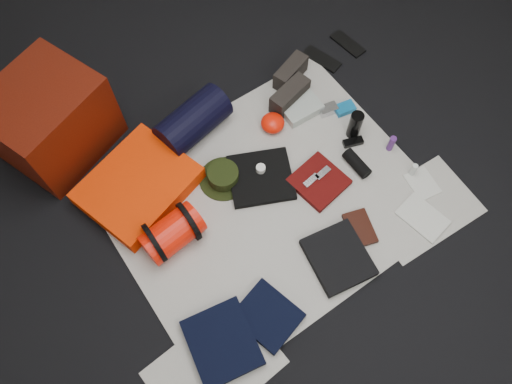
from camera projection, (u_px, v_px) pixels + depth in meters
floor at (269, 202)px, 2.70m from camera, size 4.50×4.50×0.02m
newspaper_mat at (269, 201)px, 2.68m from camera, size 1.60×1.30×0.01m
newspaper_sheet_front_left at (215, 368)px, 2.32m from camera, size 0.61×0.44×0.00m
newspaper_sheet_front_right at (422, 208)px, 2.67m from camera, size 0.60×0.43×0.00m
red_cabinet at (51, 120)px, 2.64m from camera, size 0.68×0.63×0.46m
sleeping_pad at (138, 186)px, 2.66m from camera, size 0.68×0.61×0.10m
stuff_sack at (172, 233)px, 2.51m from camera, size 0.33×0.21×0.18m
sack_strap_left at (154, 243)px, 2.47m from camera, size 0.02×0.22×0.22m
sack_strap_right at (189, 221)px, 2.51m from camera, size 0.03×0.22×0.22m
navy_duffel at (193, 121)px, 2.77m from camera, size 0.45×0.30×0.22m
boonie_brim at (224, 179)px, 2.74m from camera, size 0.30×0.30×0.01m
boonie_crown at (223, 175)px, 2.70m from camera, size 0.17×0.17×0.07m
hiking_boot_left at (290, 96)px, 2.90m from camera, size 0.27×0.15×0.13m
hiking_boot_right at (291, 72)px, 2.98m from camera, size 0.26×0.16×0.12m
flip_flop_left at (322, 59)px, 3.10m from camera, size 0.16×0.26×0.01m
flip_flop_right at (348, 44)px, 3.15m from camera, size 0.11×0.24×0.01m
trousers_navy_a at (222, 343)px, 2.34m from camera, size 0.35×0.39×0.05m
trousers_navy_b at (268, 316)px, 2.40m from camera, size 0.31×0.33×0.04m
trousers_charcoal at (338, 257)px, 2.52m from camera, size 0.33×0.36×0.05m
black_tshirt at (261, 177)px, 2.72m from camera, size 0.44×0.43×0.03m
red_shirt at (319, 181)px, 2.71m from camera, size 0.30×0.30×0.03m
orange_stuff_sack at (273, 123)px, 2.84m from camera, size 0.18×0.18×0.09m
first_aid_pouch at (300, 107)px, 2.91m from camera, size 0.23×0.18×0.06m
water_bottle at (355, 125)px, 2.78m from camera, size 0.08×0.08×0.18m
speaker at (357, 163)px, 2.74m from camera, size 0.07×0.18×0.07m
compact_camera at (328, 109)px, 2.91m from camera, size 0.12×0.08×0.04m
cyan_case at (345, 108)px, 2.92m from camera, size 0.13×0.09×0.04m
toiletry_purple at (391, 143)px, 2.77m from camera, size 0.04×0.04×0.11m
toiletry_clear at (413, 170)px, 2.71m from camera, size 0.04×0.04×0.09m
paperback_book at (360, 228)px, 2.60m from camera, size 0.18×0.22×0.03m
map_booklet at (423, 217)px, 2.63m from camera, size 0.21×0.27×0.01m
map_printout at (422, 184)px, 2.72m from camera, size 0.16×0.20×0.01m
sunglasses at (353, 142)px, 2.82m from camera, size 0.12×0.08×0.03m
key_cluster at (210, 370)px, 2.31m from camera, size 0.08×0.08×0.01m
tape_roll at (261, 169)px, 2.71m from camera, size 0.05×0.05×0.04m
energy_bar_a at (311, 180)px, 2.69m from camera, size 0.10×0.05×0.01m
energy_bar_b at (323, 173)px, 2.71m from camera, size 0.10×0.05×0.01m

